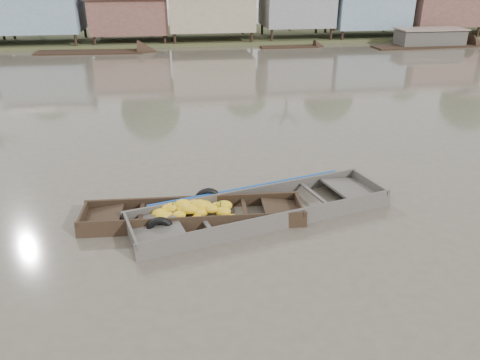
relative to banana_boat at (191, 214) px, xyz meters
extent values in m
plane|color=#4E473B|center=(0.55, -0.50, -0.15)|extent=(120.00, 120.00, 0.00)
cube|color=#384723|center=(0.55, 32.50, -0.15)|extent=(120.00, 12.00, 0.50)
cube|color=gray|center=(-9.95, 29.00, 2.55)|extent=(6.20, 5.20, 3.20)
cube|color=brown|center=(-3.25, 29.00, 2.05)|extent=(5.80, 4.60, 2.70)
cube|color=gray|center=(3.05, 29.00, 2.50)|extent=(6.50, 5.30, 3.30)
cube|color=gray|center=(10.05, 29.00, 2.45)|extent=(5.40, 4.70, 2.90)
cube|color=gray|center=(16.05, 29.00, 2.35)|extent=(6.00, 5.00, 3.10)
cube|color=brown|center=(22.55, 29.00, 2.30)|extent=(5.70, 4.90, 2.80)
cylinder|color=#473323|center=(-11.45, 33.50, 2.30)|extent=(0.28, 0.28, 4.90)
cylinder|color=#473323|center=(6.55, 33.50, 2.47)|extent=(0.28, 0.28, 5.25)
cylinder|color=#473323|center=(14.55, 32.50, 2.65)|extent=(0.28, 0.28, 5.60)
cylinder|color=#473323|center=(22.55, 33.50, 2.12)|extent=(0.28, 0.28, 4.55)
cube|color=black|center=(0.06, 0.00, -0.23)|extent=(5.40, 1.30, 0.08)
cube|color=black|center=(0.09, 0.58, -0.02)|extent=(5.47, 0.43, 0.51)
cube|color=black|center=(0.03, -0.58, -0.02)|extent=(5.47, 0.43, 0.51)
cube|color=black|center=(2.73, -0.14, -0.02)|extent=(0.12, 1.19, 0.48)
cube|color=black|center=(2.27, -0.11, 0.04)|extent=(0.98, 1.07, 0.19)
cube|color=black|center=(-2.62, 0.14, -0.02)|extent=(0.12, 1.19, 0.48)
cube|color=black|center=(-2.15, 0.11, 0.04)|extent=(0.98, 1.07, 0.19)
cube|color=black|center=(-1.22, 0.06, 0.08)|extent=(0.16, 1.15, 0.05)
cube|color=black|center=(1.34, -0.07, 0.08)|extent=(0.16, 1.15, 0.05)
ellipsoid|color=yellow|center=(-0.30, -0.24, 0.14)|extent=(0.35, 0.25, 0.21)
ellipsoid|color=yellow|center=(-0.16, 0.14, 0.16)|extent=(0.40, 0.29, 0.24)
ellipsoid|color=yellow|center=(0.22, -0.18, 0.14)|extent=(0.39, 0.28, 0.23)
ellipsoid|color=yellow|center=(-0.64, -0.25, 0.03)|extent=(0.45, 0.32, 0.27)
ellipsoid|color=yellow|center=(-0.19, 0.06, 0.27)|extent=(0.43, 0.31, 0.26)
ellipsoid|color=yellow|center=(-0.04, -0.14, 0.24)|extent=(0.43, 0.31, 0.26)
ellipsoid|color=yellow|center=(0.69, 0.24, 0.05)|extent=(0.39, 0.28, 0.23)
ellipsoid|color=yellow|center=(-0.67, -0.15, 0.07)|extent=(0.45, 0.33, 0.27)
ellipsoid|color=yellow|center=(-0.20, 0.30, 0.15)|extent=(0.36, 0.26, 0.21)
ellipsoid|color=yellow|center=(0.97, -0.38, 0.02)|extent=(0.38, 0.27, 0.22)
ellipsoid|color=yellow|center=(0.78, -0.18, 0.11)|extent=(0.42, 0.30, 0.25)
ellipsoid|color=yellow|center=(-0.84, 0.00, -0.01)|extent=(0.35, 0.25, 0.21)
ellipsoid|color=yellow|center=(0.02, 0.12, 0.18)|extent=(0.43, 0.31, 0.26)
ellipsoid|color=yellow|center=(-0.58, -0.17, 0.08)|extent=(0.40, 0.29, 0.24)
ellipsoid|color=yellow|center=(0.12, -0.10, 0.18)|extent=(0.41, 0.29, 0.24)
ellipsoid|color=yellow|center=(0.84, 0.17, 0.10)|extent=(0.44, 0.32, 0.26)
ellipsoid|color=yellow|center=(0.21, -0.04, 0.27)|extent=(0.46, 0.33, 0.28)
ellipsoid|color=yellow|center=(0.14, -0.33, 0.04)|extent=(0.37, 0.26, 0.22)
ellipsoid|color=yellow|center=(-0.60, -0.25, 0.02)|extent=(0.44, 0.32, 0.26)
ellipsoid|color=yellow|center=(0.32, 0.32, 0.08)|extent=(0.39, 0.28, 0.23)
ellipsoid|color=yellow|center=(-0.09, 0.20, 0.15)|extent=(0.40, 0.29, 0.24)
ellipsoid|color=yellow|center=(-0.07, 0.25, 0.11)|extent=(0.37, 0.26, 0.22)
ellipsoid|color=yellow|center=(-0.81, -0.28, -0.03)|extent=(0.36, 0.26, 0.21)
ellipsoid|color=yellow|center=(0.09, 0.08, 0.25)|extent=(0.35, 0.25, 0.21)
ellipsoid|color=yellow|center=(0.50, -0.18, 0.21)|extent=(0.35, 0.25, 0.21)
ellipsoid|color=yellow|center=(-0.15, -0.06, 0.19)|extent=(0.42, 0.30, 0.25)
ellipsoid|color=yellow|center=(0.41, -0.07, 0.19)|extent=(0.42, 0.30, 0.25)
ellipsoid|color=yellow|center=(-0.56, 0.09, 0.16)|extent=(0.39, 0.28, 0.23)
ellipsoid|color=yellow|center=(-0.76, 0.00, 0.08)|extent=(0.45, 0.33, 0.27)
ellipsoid|color=yellow|center=(-0.43, 0.08, 0.18)|extent=(0.45, 0.33, 0.27)
ellipsoid|color=yellow|center=(0.36, 0.35, 0.07)|extent=(0.38, 0.27, 0.22)
cylinder|color=#3F6626|center=(-0.43, 0.02, 0.26)|extent=(0.04, 0.04, 0.17)
cylinder|color=#3F6626|center=(0.25, -0.01, 0.26)|extent=(0.04, 0.04, 0.17)
cylinder|color=#3F6626|center=(0.74, -0.04, 0.26)|extent=(0.04, 0.04, 0.17)
torus|color=black|center=(0.48, 0.64, 0.00)|extent=(0.78, 0.21, 0.77)
torus|color=black|center=(-0.75, -0.62, 0.00)|extent=(0.67, 0.21, 0.67)
cube|color=#3D3934|center=(1.78, 0.00, -0.23)|extent=(6.74, 3.05, 0.08)
cube|color=#3D3934|center=(1.58, 0.78, 0.00)|extent=(6.55, 1.86, 0.54)
cube|color=#3D3934|center=(1.98, -0.78, 0.00)|extent=(6.55, 1.86, 0.54)
cube|color=#3D3934|center=(4.97, 0.84, 0.00)|extent=(0.48, 1.61, 0.51)
cube|color=#3D3934|center=(4.41, 0.69, 0.06)|extent=(1.47, 1.66, 0.22)
cube|color=#3D3934|center=(-1.41, -0.84, 0.00)|extent=(0.48, 1.61, 0.51)
cube|color=#3D3934|center=(-0.85, -0.69, 0.06)|extent=(1.47, 1.66, 0.22)
cube|color=#3D3934|center=(0.26, -0.40, 0.11)|extent=(0.50, 1.55, 0.05)
cube|color=#3D3934|center=(3.30, 0.40, 0.11)|extent=(0.50, 1.55, 0.05)
cube|color=#665E54|center=(1.78, 0.00, -0.19)|extent=(5.18, 2.52, 0.02)
cube|color=navy|center=(1.56, 0.83, 0.20)|extent=(5.29, 1.46, 0.13)
torus|color=olive|center=(4.24, 0.37, -0.17)|extent=(0.38, 0.38, 0.05)
torus|color=olive|center=(4.24, 0.37, -0.14)|extent=(0.30, 0.30, 0.05)
cube|color=black|center=(18.96, 23.97, -0.20)|extent=(8.21, 2.29, 0.35)
cube|color=black|center=(8.65, 25.26, -0.20)|extent=(4.35, 1.00, 0.35)
cube|color=black|center=(-6.00, 25.00, -0.20)|extent=(7.55, 2.05, 0.35)
cube|color=black|center=(19.55, 24.50, 0.40)|extent=(5.00, 2.00, 1.20)
camera|label=1|loc=(-0.25, -10.23, 5.67)|focal=35.00mm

